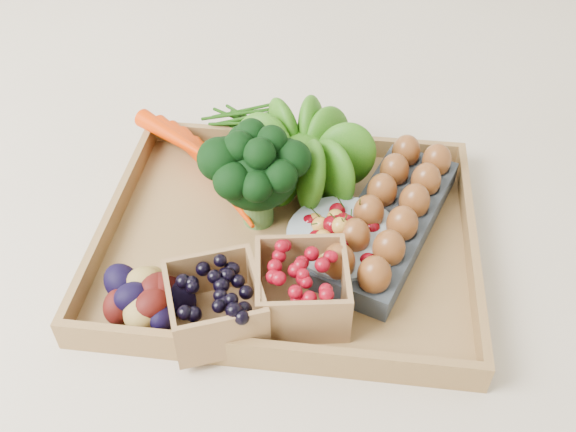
# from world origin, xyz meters

# --- Properties ---
(ground) EXTENTS (4.00, 4.00, 0.00)m
(ground) POSITION_xyz_m (0.00, 0.00, 0.00)
(ground) COLOR beige
(ground) RESTS_ON ground
(tray) EXTENTS (0.55, 0.45, 0.01)m
(tray) POSITION_xyz_m (0.00, 0.00, 0.01)
(tray) COLOR olive
(tray) RESTS_ON ground
(carrots) EXTENTS (0.22, 0.16, 0.05)m
(carrots) POSITION_xyz_m (-0.14, 0.12, 0.04)
(carrots) COLOR red
(carrots) RESTS_ON tray
(lettuce) EXTENTS (0.15, 0.15, 0.15)m
(lettuce) POSITION_xyz_m (0.01, 0.13, 0.09)
(lettuce) COLOR #185A0E
(lettuce) RESTS_ON tray
(broccoli) EXTENTS (0.16, 0.16, 0.12)m
(broccoli) POSITION_xyz_m (-0.05, 0.03, 0.08)
(broccoli) COLOR black
(broccoli) RESTS_ON tray
(cherry_bowl) EXTENTS (0.17, 0.17, 0.04)m
(cherry_bowl) POSITION_xyz_m (0.08, -0.03, 0.04)
(cherry_bowl) COLOR #8C9EA5
(cherry_bowl) RESTS_ON tray
(egg_carton) EXTENTS (0.22, 0.35, 0.04)m
(egg_carton) POSITION_xyz_m (0.15, 0.03, 0.03)
(egg_carton) COLOR #3B424B
(egg_carton) RESTS_ON tray
(potatoes) EXTENTS (0.13, 0.13, 0.08)m
(potatoes) POSITION_xyz_m (-0.17, -0.16, 0.05)
(potatoes) COLOR #360A08
(potatoes) RESTS_ON tray
(punnet_blackberry) EXTENTS (0.15, 0.15, 0.08)m
(punnet_blackberry) POSITION_xyz_m (-0.07, -0.17, 0.06)
(punnet_blackberry) COLOR black
(punnet_blackberry) RESTS_ON tray
(punnet_raspberry) EXTENTS (0.14, 0.14, 0.08)m
(punnet_raspberry) POSITION_xyz_m (0.03, -0.13, 0.06)
(punnet_raspberry) COLOR maroon
(punnet_raspberry) RESTS_ON tray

